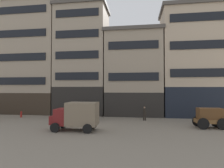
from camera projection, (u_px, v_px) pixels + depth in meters
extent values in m
plane|color=slate|center=(84.00, 128.00, 18.15)|extent=(120.00, 120.00, 0.00)
cube|color=#33281E|center=(30.00, 103.00, 29.99)|extent=(9.83, 5.41, 3.25)
cube|color=gray|center=(31.00, 49.00, 30.22)|extent=(9.83, 5.41, 14.31)
cube|color=#47423D|center=(31.00, 5.00, 30.41)|extent=(10.33, 5.91, 0.50)
cube|color=black|center=(19.00, 81.00, 27.35)|extent=(8.26, 0.12, 1.10)
cube|color=black|center=(20.00, 57.00, 27.44)|extent=(8.26, 0.12, 1.10)
cube|color=black|center=(20.00, 33.00, 27.53)|extent=(8.26, 0.12, 1.10)
cube|color=black|center=(20.00, 10.00, 27.62)|extent=(8.26, 0.12, 1.10)
cube|color=black|center=(82.00, 100.00, 28.74)|extent=(7.58, 5.41, 4.17)
cube|color=gray|center=(83.00, 49.00, 28.95)|extent=(7.58, 5.41, 12.12)
cube|color=#47423D|center=(83.00, 9.00, 29.11)|extent=(8.08, 5.91, 0.50)
cube|color=black|center=(77.00, 76.00, 26.10)|extent=(6.37, 0.12, 1.10)
cube|color=black|center=(77.00, 55.00, 26.17)|extent=(6.37, 0.12, 1.10)
cube|color=black|center=(77.00, 34.00, 26.25)|extent=(6.37, 0.12, 1.10)
cube|color=black|center=(77.00, 13.00, 26.33)|extent=(6.37, 0.12, 1.10)
cube|color=black|center=(134.00, 103.00, 27.58)|extent=(8.11, 5.41, 3.36)
cube|color=gray|center=(134.00, 64.00, 27.74)|extent=(8.11, 5.41, 8.66)
cube|color=#47423D|center=(134.00, 33.00, 27.86)|extent=(8.61, 5.91, 0.50)
cube|color=black|center=(133.00, 77.00, 24.95)|extent=(6.81, 0.12, 1.10)
cube|color=black|center=(133.00, 45.00, 25.06)|extent=(6.81, 0.12, 1.10)
cube|color=black|center=(192.00, 101.00, 26.40)|extent=(8.28, 5.41, 4.12)
cube|color=tan|center=(192.00, 49.00, 26.59)|extent=(8.28, 5.41, 10.97)
cube|color=#47423D|center=(191.00, 10.00, 26.74)|extent=(8.78, 5.91, 0.50)
cube|color=black|center=(198.00, 73.00, 23.77)|extent=(6.95, 0.12, 1.10)
cube|color=black|center=(198.00, 45.00, 23.86)|extent=(6.95, 0.12, 1.10)
cube|color=black|center=(197.00, 17.00, 23.96)|extent=(6.95, 0.12, 1.10)
cube|color=brown|center=(210.00, 121.00, 18.10)|extent=(2.77, 1.46, 0.36)
cube|color=brown|center=(210.00, 114.00, 18.12)|extent=(2.36, 1.24, 1.10)
cube|color=brown|center=(222.00, 116.00, 18.02)|extent=(0.46, 1.06, 0.50)
cylinder|color=black|center=(216.00, 121.00, 18.73)|extent=(1.10, 0.15, 1.10)
cylinder|color=black|center=(223.00, 124.00, 17.32)|extent=(1.10, 0.15, 1.10)
cylinder|color=black|center=(198.00, 121.00, 18.88)|extent=(1.10, 0.15, 1.10)
cylinder|color=black|center=(203.00, 124.00, 17.47)|extent=(1.10, 0.15, 1.10)
cube|color=maroon|center=(64.00, 117.00, 17.28)|extent=(1.41, 1.71, 1.50)
cube|color=maroon|center=(57.00, 120.00, 17.36)|extent=(0.91, 1.45, 0.80)
cube|color=#756651|center=(82.00, 114.00, 17.04)|extent=(2.82, 1.92, 2.10)
cube|color=silver|center=(59.00, 114.00, 17.34)|extent=(0.20, 1.36, 0.64)
cylinder|color=black|center=(55.00, 128.00, 16.37)|extent=(0.84, 0.23, 0.84)
cylinder|color=black|center=(63.00, 124.00, 18.26)|extent=(0.84, 0.23, 0.84)
cylinder|color=black|center=(87.00, 129.00, 15.97)|extent=(0.84, 0.23, 0.84)
cylinder|color=black|center=(93.00, 124.00, 17.85)|extent=(0.84, 0.23, 0.84)
cube|color=#333847|center=(80.00, 114.00, 23.12)|extent=(3.79, 1.81, 0.80)
cube|color=#333847|center=(78.00, 108.00, 23.15)|extent=(1.88, 1.54, 0.70)
cube|color=silver|center=(85.00, 109.00, 23.07)|extent=(0.41, 1.33, 0.56)
cylinder|color=black|center=(90.00, 116.00, 23.84)|extent=(0.67, 0.22, 0.66)
cylinder|color=black|center=(88.00, 118.00, 22.17)|extent=(0.67, 0.22, 0.66)
cylinder|color=black|center=(72.00, 116.00, 24.04)|extent=(0.67, 0.22, 0.66)
cylinder|color=black|center=(68.00, 118.00, 22.37)|extent=(0.67, 0.22, 0.66)
cylinder|color=black|center=(144.00, 117.00, 22.53)|extent=(0.16, 0.16, 0.85)
cylinder|color=black|center=(145.00, 117.00, 22.50)|extent=(0.16, 0.16, 0.85)
cylinder|color=black|center=(144.00, 111.00, 22.53)|extent=(0.43, 0.43, 0.62)
sphere|color=tan|center=(144.00, 107.00, 22.54)|extent=(0.22, 0.22, 0.22)
cylinder|color=black|center=(144.00, 107.00, 22.55)|extent=(0.28, 0.28, 0.02)
cylinder|color=black|center=(144.00, 106.00, 22.55)|extent=(0.18, 0.18, 0.09)
cylinder|color=maroon|center=(21.00, 115.00, 25.01)|extent=(0.24, 0.24, 0.70)
sphere|color=maroon|center=(21.00, 112.00, 25.02)|extent=(0.22, 0.22, 0.22)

